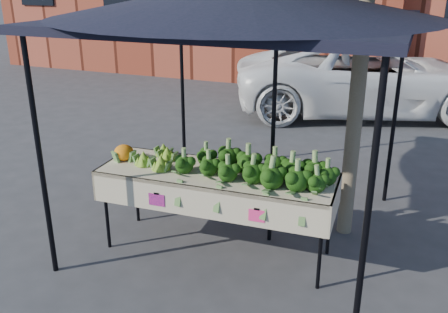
# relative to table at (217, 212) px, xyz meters

# --- Properties ---
(ground) EXTENTS (90.00, 90.00, 0.00)m
(ground) POSITION_rel_table_xyz_m (0.23, 0.07, -0.45)
(ground) COLOR #2F2F31
(table) EXTENTS (2.44, 0.91, 0.90)m
(table) POSITION_rel_table_xyz_m (0.00, 0.00, 0.00)
(table) COLOR beige
(table) RESTS_ON ground
(canopy) EXTENTS (3.16, 3.16, 2.74)m
(canopy) POSITION_rel_table_xyz_m (0.10, 0.50, 0.92)
(canopy) COLOR black
(canopy) RESTS_ON ground
(broccoli_heap) EXTENTS (1.61, 0.58, 0.27)m
(broccoli_heap) POSITION_rel_table_xyz_m (0.39, 0.03, 0.58)
(broccoli_heap) COLOR black
(broccoli_heap) RESTS_ON table
(romanesco_cluster) EXTENTS (0.44, 0.58, 0.21)m
(romanesco_cluster) POSITION_rel_table_xyz_m (-0.67, 0.04, 0.55)
(romanesco_cluster) COLOR #84AE35
(romanesco_cluster) RESTS_ON table
(cauliflower_pair) EXTENTS (0.21, 0.21, 0.19)m
(cauliflower_pair) POSITION_rel_table_xyz_m (-1.05, -0.05, 0.54)
(cauliflower_pair) COLOR orange
(cauliflower_pair) RESTS_ON table
(street_tree) EXTENTS (2.40, 2.40, 4.73)m
(street_tree) POSITION_rel_table_xyz_m (1.19, 0.94, 1.92)
(street_tree) COLOR #1E4C14
(street_tree) RESTS_ON ground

